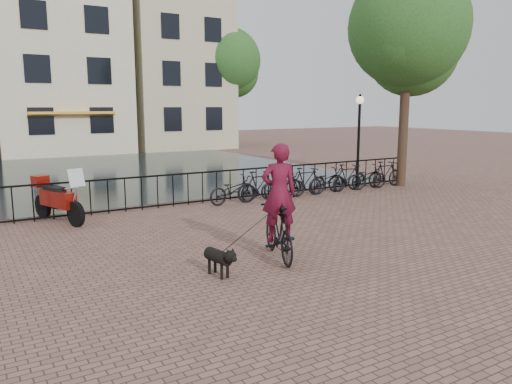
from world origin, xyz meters
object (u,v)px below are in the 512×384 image
lamp_post (359,125)px  cyclist (279,209)px  dog (218,260)px  motorcycle (58,194)px

lamp_post → cyclist: bearing=-141.9°
lamp_post → dog: (-8.89, -6.07, -2.08)m
cyclist → dog: bearing=28.7°
lamp_post → cyclist: (-7.37, -5.77, -1.33)m
cyclist → motorcycle: size_ratio=1.25×
lamp_post → dog: 10.96m
lamp_post → dog: bearing=-145.7°
dog → cyclist: bearing=2.5°
cyclist → motorcycle: (-3.26, 5.77, -0.27)m
cyclist → lamp_post: bearing=-124.3°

